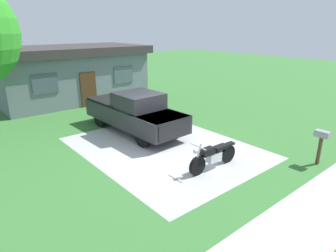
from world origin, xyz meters
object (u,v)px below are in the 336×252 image
object	(u,v)px
mailbox	(321,139)
neighbor_house	(71,73)
motorcycle	(213,156)
pickup_truck	(133,111)

from	to	relation	value
mailbox	neighbor_house	xyz separation A→B (m)	(-2.66, 15.31, 0.81)
mailbox	neighbor_house	world-z (taller)	neighbor_house
motorcycle	mailbox	distance (m)	3.87
pickup_truck	neighbor_house	bearing A→B (deg)	86.95
pickup_truck	mailbox	bearing A→B (deg)	-66.82
mailbox	neighbor_house	size ratio (longest dim) A/B	0.13
mailbox	motorcycle	bearing A→B (deg)	145.27
pickup_truck	mailbox	world-z (taller)	pickup_truck
pickup_truck	neighbor_house	world-z (taller)	neighbor_house
motorcycle	pickup_truck	xyz separation A→B (m)	(0.06, 5.03, 0.48)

